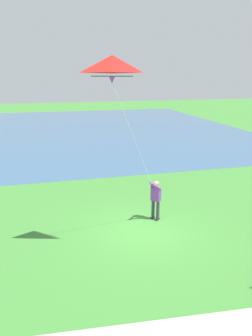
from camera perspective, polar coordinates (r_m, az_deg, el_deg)
ground_plane at (r=12.98m, az=3.03°, el=-11.22°), size 120.00×120.00×0.00m
lake_water at (r=36.46m, az=-15.05°, el=6.51°), size 36.00×44.00×0.01m
person_kite_flyer at (r=13.55m, az=5.32°, el=-5.14°), size 0.58×0.61×1.83m
flying_kite at (r=10.41m, az=-2.42°, el=17.12°), size 1.86×2.62×4.78m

